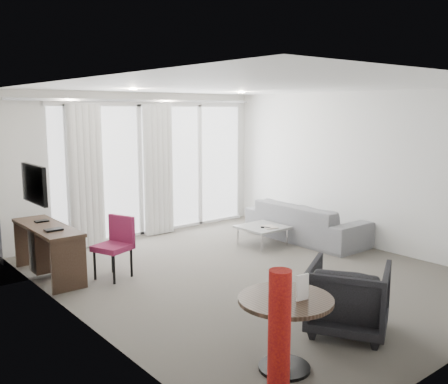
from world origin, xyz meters
TOP-DOWN VIEW (x-y plane):
  - floor at (0.00, 0.00)m, footprint 5.00×6.00m
  - ceiling at (0.00, 0.00)m, footprint 5.00×6.00m
  - wall_left at (-2.50, 0.00)m, footprint 0.00×6.00m
  - wall_right at (2.50, 0.00)m, footprint 0.00×6.00m
  - window_panel at (0.30, 2.98)m, footprint 4.00×0.02m
  - window_frame at (0.30, 2.97)m, footprint 4.10×0.06m
  - curtain_left at (-1.15, 2.82)m, footprint 0.60×0.20m
  - curtain_right at (0.25, 2.82)m, footprint 0.60×0.20m
  - curtain_track at (0.00, 2.82)m, footprint 4.80×0.04m
  - downlight_a at (-0.90, 1.60)m, footprint 0.12×0.12m
  - downlight_b at (1.20, 1.60)m, footprint 0.12×0.12m
  - desk at (-2.24, 1.69)m, footprint 0.48×1.54m
  - tv at (-2.46, 1.45)m, footprint 0.05×0.80m
  - desk_chair at (-1.58, 1.08)m, footprint 0.59×0.57m
  - round_table at (-1.52, -2.12)m, footprint 0.98×0.98m
  - menu_card at (-1.45, -2.25)m, footprint 0.13×0.03m
  - red_lamp at (-2.26, -2.77)m, footprint 0.26×0.26m
  - tub_armchair at (-0.44, -1.99)m, footprint 1.09×1.09m
  - coffee_table at (1.20, 1.03)m, footprint 0.74×0.74m
  - remote at (1.14, 0.89)m, footprint 0.11×0.17m
  - magazine at (1.23, 0.90)m, footprint 0.27×0.31m
  - sofa at (2.04, 0.80)m, footprint 0.89×2.26m
  - terrace_slab at (0.30, 4.50)m, footprint 5.60×3.00m
  - rattan_chair_a at (0.44, 3.80)m, footprint 0.62×0.62m
  - rattan_chair_b at (1.83, 4.23)m, footprint 0.59×0.59m
  - rattan_table at (1.80, 3.52)m, footprint 0.68×0.68m
  - balustrade at (0.30, 5.95)m, footprint 5.50×0.06m

SIDE VIEW (x-z plane):
  - terrace_slab at x=0.30m, z-range -0.12..0.00m
  - floor at x=0.00m, z-range 0.00..0.00m
  - coffee_table at x=1.20m, z-range 0.00..0.33m
  - rattan_table at x=1.80m, z-range 0.00..0.51m
  - sofa at x=2.04m, z-range 0.00..0.66m
  - round_table at x=-1.52m, z-range 0.00..0.67m
  - remote at x=1.14m, z-range 0.35..0.37m
  - magazine at x=1.23m, z-range 0.35..0.37m
  - desk at x=-2.24m, z-range 0.00..0.72m
  - tub_armchair at x=-0.44m, z-range 0.00..0.74m
  - rattan_chair_b at x=1.83m, z-range 0.00..0.75m
  - rattan_chair_a at x=0.44m, z-range 0.00..0.76m
  - desk_chair at x=-1.58m, z-range 0.00..0.85m
  - balustrade at x=0.30m, z-range -0.02..1.02m
  - red_lamp at x=-2.26m, z-range 0.00..1.24m
  - menu_card at x=-1.45m, z-range 0.60..0.84m
  - window_panel at x=0.30m, z-range 0.01..2.39m
  - curtain_left at x=-1.15m, z-range 0.01..2.39m
  - curtain_right at x=0.25m, z-range 0.01..2.39m
  - window_frame at x=0.30m, z-range -0.02..2.42m
  - wall_left at x=-2.50m, z-range 0.00..2.60m
  - wall_right at x=2.50m, z-range 0.00..2.60m
  - tv at x=-2.46m, z-range 1.10..1.60m
  - curtain_track at x=0.00m, z-range 2.43..2.47m
  - downlight_a at x=-0.90m, z-range 2.58..2.60m
  - downlight_b at x=1.20m, z-range 2.58..2.60m
  - ceiling at x=0.00m, z-range 2.60..2.60m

